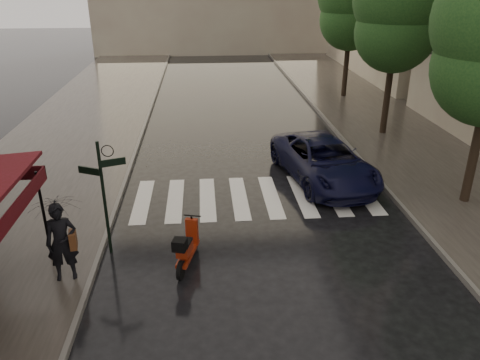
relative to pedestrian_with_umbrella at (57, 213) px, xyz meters
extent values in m
plane|color=black|center=(2.00, -1.78, -1.84)|extent=(120.00, 120.00, 0.00)
cube|color=#38332D|center=(-2.50, 10.22, -1.78)|extent=(6.00, 60.00, 0.12)
cube|color=#38332D|center=(12.25, 10.22, -1.78)|extent=(5.50, 60.00, 0.12)
cube|color=#595651|center=(0.55, 10.22, -1.77)|extent=(0.12, 60.00, 0.16)
cube|color=#595651|center=(9.45, 10.22, -1.77)|extent=(0.12, 60.00, 0.16)
cube|color=silver|center=(1.30, 4.22, -1.84)|extent=(0.50, 3.20, 0.01)
cube|color=silver|center=(2.35, 4.22, -1.84)|extent=(0.50, 3.20, 0.01)
cube|color=silver|center=(3.40, 4.22, -1.84)|extent=(0.50, 3.20, 0.01)
cube|color=silver|center=(4.45, 4.22, -1.84)|extent=(0.50, 3.20, 0.01)
cube|color=silver|center=(5.50, 4.22, -1.84)|extent=(0.50, 3.20, 0.01)
cube|color=silver|center=(6.55, 4.22, -1.84)|extent=(0.50, 3.20, 0.01)
cube|color=silver|center=(7.60, 4.22, -1.84)|extent=(0.50, 3.20, 0.01)
cube|color=silver|center=(8.65, 4.22, -1.84)|extent=(0.50, 3.20, 0.01)
cylinder|color=black|center=(-0.65, 0.97, -0.55)|extent=(0.07, 0.07, 2.35)
cylinder|color=black|center=(0.80, 1.22, -0.29)|extent=(0.08, 0.08, 3.10)
cube|color=black|center=(1.10, 1.22, 0.71)|extent=(0.62, 0.26, 0.18)
cube|color=black|center=(0.52, 1.22, 0.51)|extent=(0.56, 0.29, 0.18)
cylinder|color=black|center=(11.60, 3.22, 0.40)|extent=(0.28, 0.28, 4.26)
cylinder|color=black|center=(11.50, 10.22, 0.52)|extent=(0.28, 0.28, 4.48)
sphere|color=#153B16|center=(11.50, 10.22, 2.68)|extent=(3.40, 3.40, 3.40)
cylinder|color=black|center=(11.70, 17.22, 0.46)|extent=(0.28, 0.28, 4.37)
sphere|color=#153B16|center=(11.70, 17.22, 2.57)|extent=(3.40, 3.40, 3.40)
imported|color=black|center=(0.00, 0.00, -0.75)|extent=(0.78, 0.59, 1.94)
imported|color=black|center=(0.00, 0.00, 0.35)|extent=(1.35, 1.37, 1.05)
cube|color=#512C15|center=(0.24, 0.05, -0.72)|extent=(0.22, 0.38, 0.41)
cylinder|color=black|center=(2.69, -0.11, -1.61)|extent=(0.22, 0.48, 0.47)
cylinder|color=black|center=(3.00, 1.08, -1.61)|extent=(0.22, 0.48, 0.47)
cube|color=maroon|center=(2.85, 0.51, -1.53)|extent=(0.59, 1.31, 0.10)
cube|color=maroon|center=(2.79, 0.27, -1.23)|extent=(0.42, 0.60, 0.28)
cube|color=maroon|center=(2.96, 0.94, -1.16)|extent=(0.33, 0.19, 0.74)
cylinder|color=black|center=(2.99, 1.03, -0.74)|extent=(0.45, 0.15, 0.04)
cube|color=black|center=(2.69, -0.08, -0.91)|extent=(0.38, 0.37, 0.28)
imported|color=black|center=(7.53, 5.44, -1.11)|extent=(3.35, 5.65, 1.47)
camera|label=1|loc=(3.34, -9.57, 4.92)|focal=35.00mm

